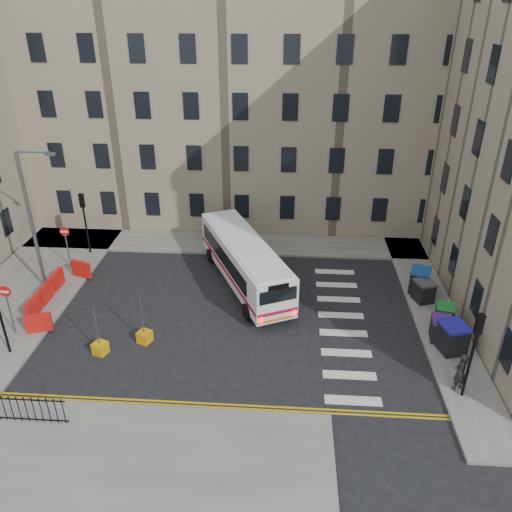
# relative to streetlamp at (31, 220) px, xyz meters

# --- Properties ---
(ground) EXTENTS (120.00, 120.00, 0.00)m
(ground) POSITION_rel_streetlamp_xyz_m (13.00, -2.00, -4.34)
(ground) COLOR black
(ground) RESTS_ON ground
(pavement_north) EXTENTS (36.00, 3.20, 0.15)m
(pavement_north) POSITION_rel_streetlamp_xyz_m (7.00, 6.60, -4.26)
(pavement_north) COLOR slate
(pavement_north) RESTS_ON ground
(pavement_east) EXTENTS (2.40, 26.00, 0.15)m
(pavement_east) POSITION_rel_streetlamp_xyz_m (22.00, 2.00, -4.26)
(pavement_east) COLOR slate
(pavement_east) RESTS_ON ground
(pavement_west) EXTENTS (6.00, 22.00, 0.15)m
(pavement_west) POSITION_rel_streetlamp_xyz_m (-1.00, -1.00, -4.26)
(pavement_west) COLOR slate
(pavement_west) RESTS_ON ground
(pavement_sw) EXTENTS (20.00, 6.00, 0.15)m
(pavement_sw) POSITION_rel_streetlamp_xyz_m (6.00, -12.00, -4.26)
(pavement_sw) COLOR slate
(pavement_sw) RESTS_ON ground
(terrace_north) EXTENTS (38.30, 10.80, 17.20)m
(terrace_north) POSITION_rel_streetlamp_xyz_m (6.00, 13.50, 4.28)
(terrace_north) COLOR gray
(terrace_north) RESTS_ON ground
(traffic_light_east) EXTENTS (0.28, 0.22, 4.10)m
(traffic_light_east) POSITION_rel_streetlamp_xyz_m (21.60, -7.50, -1.47)
(traffic_light_east) COLOR black
(traffic_light_east) RESTS_ON pavement_east
(traffic_light_nw) EXTENTS (0.28, 0.22, 4.10)m
(traffic_light_nw) POSITION_rel_streetlamp_xyz_m (1.00, 4.50, -1.47)
(traffic_light_nw) COLOR black
(traffic_light_nw) RESTS_ON pavement_west
(streetlamp) EXTENTS (0.50, 0.22, 8.14)m
(streetlamp) POSITION_rel_streetlamp_xyz_m (0.00, 0.00, 0.00)
(streetlamp) COLOR #595B5E
(streetlamp) RESTS_ON pavement_west
(no_entry_north) EXTENTS (0.60, 0.08, 3.00)m
(no_entry_north) POSITION_rel_streetlamp_xyz_m (0.50, 2.50, -2.26)
(no_entry_north) COLOR #595B5E
(no_entry_north) RESTS_ON pavement_west
(no_entry_south) EXTENTS (0.60, 0.08, 3.00)m
(no_entry_south) POSITION_rel_streetlamp_xyz_m (0.50, -4.50, -2.26)
(no_entry_south) COLOR #595B5E
(no_entry_south) RESTS_ON pavement_west
(roadworks_barriers) EXTENTS (1.66, 6.26, 1.00)m
(roadworks_barriers) POSITION_rel_streetlamp_xyz_m (1.16, -1.50, -3.69)
(roadworks_barriers) COLOR red
(roadworks_barriers) RESTS_ON pavement_west
(bus) EXTENTS (6.26, 10.01, 2.72)m
(bus) POSITION_rel_streetlamp_xyz_m (11.54, 1.41, -2.76)
(bus) COLOR white
(bus) RESTS_ON ground
(wheelie_bin_a) EXTENTS (1.45, 1.57, 1.45)m
(wheelie_bin_a) POSITION_rel_streetlamp_xyz_m (21.91, -4.39, -3.46)
(wheelie_bin_a) COLOR black
(wheelie_bin_a) RESTS_ON pavement_east
(wheelie_bin_b) EXTENTS (1.10, 1.22, 1.20)m
(wheelie_bin_b) POSITION_rel_streetlamp_xyz_m (21.63, -3.57, -3.58)
(wheelie_bin_b) COLOR black
(wheelie_bin_b) RESTS_ON pavement_east
(wheelie_bin_c) EXTENTS (1.09, 1.19, 1.13)m
(wheelie_bin_c) POSITION_rel_streetlamp_xyz_m (22.13, -2.30, -3.62)
(wheelie_bin_c) COLOR black
(wheelie_bin_c) RESTS_ON pavement_east
(wheelie_bin_d) EXTENTS (1.24, 1.33, 1.19)m
(wheelie_bin_d) POSITION_rel_streetlamp_xyz_m (21.60, 0.01, -3.59)
(wheelie_bin_d) COLOR black
(wheelie_bin_d) RESTS_ON pavement_east
(wheelie_bin_e) EXTENTS (1.43, 1.53, 1.37)m
(wheelie_bin_e) POSITION_rel_streetlamp_xyz_m (21.61, 1.03, -3.49)
(wheelie_bin_e) COLOR black
(wheelie_bin_e) RESTS_ON pavement_east
(pedestrian) EXTENTS (0.79, 0.69, 1.83)m
(pedestrian) POSITION_rel_streetlamp_xyz_m (21.49, -7.09, -3.27)
(pedestrian) COLOR black
(pedestrian) RESTS_ON pavement_east
(bollard_yellow) EXTENTS (0.77, 0.77, 0.60)m
(bollard_yellow) POSITION_rel_streetlamp_xyz_m (5.29, -5.64, -4.04)
(bollard_yellow) COLOR #D0990B
(bollard_yellow) RESTS_ON ground
(bollard_chevron) EXTENTS (0.78, 0.78, 0.60)m
(bollard_chevron) POSITION_rel_streetlamp_xyz_m (7.15, -4.60, -4.04)
(bollard_chevron) COLOR orange
(bollard_chevron) RESTS_ON ground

